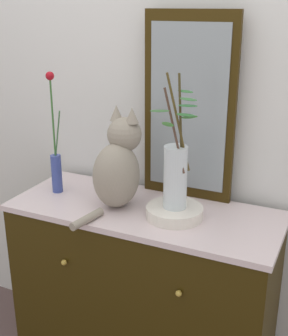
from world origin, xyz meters
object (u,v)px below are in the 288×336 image
object	(u,v)px
mirror_leaning	(189,108)
vase_glass_clear	(176,173)
cat_sitting	(118,166)
bowl_porcelain	(174,212)
sideboard	(144,297)
vase_slim_green	(55,161)

from	to	relation	value
mirror_leaning	vase_glass_clear	xyz separation A→B (m)	(0.04, -0.23, -0.20)
cat_sitting	vase_glass_clear	size ratio (longest dim) A/B	0.78
cat_sitting	vase_glass_clear	xyz separation A→B (m)	(0.26, -0.01, 0.02)
bowl_porcelain	mirror_leaning	bearing A→B (deg)	98.55
sideboard	bowl_porcelain	size ratio (longest dim) A/B	4.99
sideboard	bowl_porcelain	world-z (taller)	bowl_porcelain
mirror_leaning	vase_glass_clear	distance (m)	0.31
mirror_leaning	cat_sitting	bearing A→B (deg)	-135.48
mirror_leaning	bowl_porcelain	xyz separation A→B (m)	(0.03, -0.23, -0.37)
cat_sitting	vase_slim_green	xyz separation A→B (m)	(-0.32, 0.01, -0.03)
bowl_porcelain	vase_glass_clear	xyz separation A→B (m)	(0.00, -0.00, 0.17)
sideboard	vase_glass_clear	world-z (taller)	vase_glass_clear
mirror_leaning	bowl_porcelain	distance (m)	0.44
cat_sitting	bowl_porcelain	bearing A→B (deg)	-2.30
vase_slim_green	mirror_leaning	bearing A→B (deg)	21.38
vase_slim_green	cat_sitting	bearing A→B (deg)	-1.28
cat_sitting	vase_glass_clear	world-z (taller)	vase_glass_clear
mirror_leaning	bowl_porcelain	world-z (taller)	mirror_leaning
mirror_leaning	vase_slim_green	distance (m)	0.63
vase_slim_green	vase_glass_clear	xyz separation A→B (m)	(0.58, -0.02, 0.05)
mirror_leaning	vase_slim_green	size ratio (longest dim) A/B	1.46
sideboard	cat_sitting	bearing A→B (deg)	-174.21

